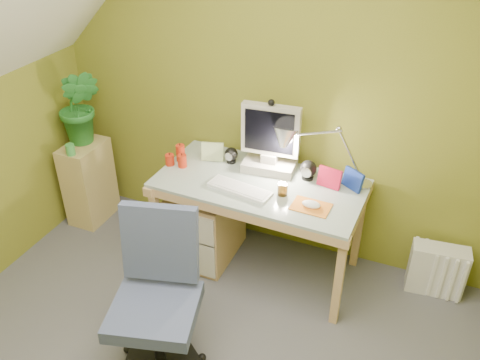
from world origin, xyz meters
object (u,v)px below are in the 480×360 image
at_px(task_chair, 154,310).
at_px(potted_plant, 80,107).
at_px(monitor, 271,136).
at_px(side_ledge, 89,182).
at_px(desk_lamp, 340,142).
at_px(radiator, 437,270).
at_px(desk, 259,226).

bearing_deg(task_chair, potted_plant, 123.27).
distance_m(monitor, potted_plant, 1.44).
distance_m(side_ledge, task_chair, 1.64).
xyz_separation_m(potted_plant, task_chair, (1.24, -1.11, -0.49)).
height_order(monitor, desk_lamp, desk_lamp).
bearing_deg(monitor, potted_plant, 178.15).
distance_m(monitor, radiator, 1.41).
bearing_deg(desk, potted_plant, 177.84).
distance_m(monitor, task_chair, 1.31).
height_order(task_chair, radiator, task_chair).
distance_m(desk_lamp, potted_plant, 1.89).
height_order(side_ledge, potted_plant, potted_plant).
bearing_deg(desk_lamp, desk, -159.83).
xyz_separation_m(desk, monitor, (0.00, 0.18, 0.60)).
bearing_deg(radiator, side_ledge, 178.01).
bearing_deg(side_ledge, monitor, 5.23).
bearing_deg(monitor, side_ledge, -179.87).
height_order(desk, desk_lamp, desk_lamp).
relative_size(desk_lamp, side_ledge, 0.90).
relative_size(monitor, desk_lamp, 0.84).
bearing_deg(desk_lamp, monitor, 178.37).
bearing_deg(task_chair, desk_lamp, 46.48).
xyz_separation_m(task_chair, radiator, (1.37, 1.25, -0.28)).
xyz_separation_m(desk_lamp, potted_plant, (-1.89, -0.08, -0.06)).
xyz_separation_m(side_ledge, potted_plant, (0.00, 0.05, 0.62)).
relative_size(monitor, radiator, 1.38).
relative_size(potted_plant, radiator, 1.63).
height_order(potted_plant, task_chair, potted_plant).
relative_size(side_ledge, radiator, 1.83).
bearing_deg(potted_plant, desk, -3.90).
bearing_deg(radiator, desk_lamp, 178.40).
bearing_deg(desk, task_chair, -99.43).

